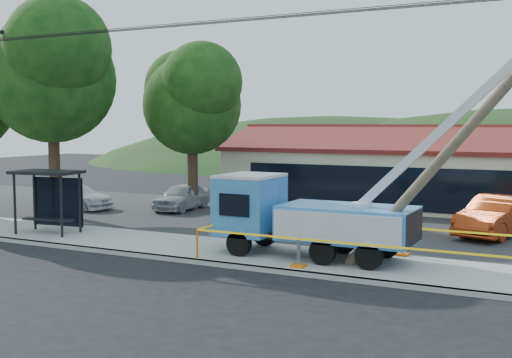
{
  "coord_description": "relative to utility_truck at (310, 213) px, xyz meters",
  "views": [
    {
      "loc": [
        11.6,
        -16.01,
        4.75
      ],
      "look_at": [
        0.9,
        5.0,
        2.69
      ],
      "focal_mm": 45.0,
      "sensor_mm": 36.0,
      "label": 1
    }
  ],
  "objects": [
    {
      "name": "ground",
      "position": [
        -3.34,
        -4.29,
        -1.66
      ],
      "size": [
        120.0,
        120.0,
        0.0
      ],
      "primitive_type": "plane",
      "color": "black",
      "rests_on": "ground"
    },
    {
      "name": "curb",
      "position": [
        -3.34,
        -2.19,
        -1.59
      ],
      "size": [
        60.0,
        0.25,
        0.15
      ],
      "primitive_type": "cube",
      "color": "#A7A49C",
      "rests_on": "ground"
    },
    {
      "name": "sidewalk",
      "position": [
        -3.34,
        -0.29,
        -1.59
      ],
      "size": [
        60.0,
        4.0,
        0.15
      ],
      "primitive_type": "cube",
      "color": "#A7A49C",
      "rests_on": "ground"
    },
    {
      "name": "parking_lot",
      "position": [
        -3.34,
        7.71,
        -1.61
      ],
      "size": [
        60.0,
        12.0,
        0.1
      ],
      "primitive_type": "cube",
      "color": "#28282B",
      "rests_on": "ground"
    },
    {
      "name": "strip_mall",
      "position": [
        0.66,
        15.69,
        0.22
      ],
      "size": [
        22.5,
        8.53,
        4.67
      ],
      "color": "#BDB896",
      "rests_on": "ground"
    },
    {
      "name": "tree_west_near",
      "position": [
        -15.34,
        3.71,
        5.86
      ],
      "size": [
        7.56,
        6.72,
        10.8
      ],
      "color": "#332316",
      "rests_on": "ground"
    },
    {
      "name": "tree_lot",
      "position": [
        -10.34,
        8.71,
        4.55
      ],
      "size": [
        6.3,
        5.6,
        8.94
      ],
      "color": "#332316",
      "rests_on": "ground"
    },
    {
      "name": "hill_west",
      "position": [
        -18.34,
        50.71,
        -1.66
      ],
      "size": [
        78.4,
        56.0,
        28.0
      ],
      "primitive_type": "ellipsoid",
      "color": "#193312",
      "rests_on": "ground"
    },
    {
      "name": "utility_truck",
      "position": [
        0.0,
        0.0,
        0.0
      ],
      "size": [
        12.17,
        3.73,
        8.62
      ],
      "color": "black",
      "rests_on": "ground"
    },
    {
      "name": "leaning_pole",
      "position": [
        5.38,
        -0.53,
        3.08
      ],
      "size": [
        7.12,
        1.81,
        8.58
      ],
      "color": "#4D4332",
      "rests_on": "ground"
    },
    {
      "name": "bus_shelter",
      "position": [
        -11.55,
        -0.44,
        0.41
      ],
      "size": [
        2.91,
        2.01,
        2.62
      ],
      "rotation": [
        0.0,
        0.0,
        0.13
      ],
      "color": "black",
      "rests_on": "ground"
    },
    {
      "name": "caution_tape",
      "position": [
        2.85,
        -0.38,
        -0.72
      ],
      "size": [
        12.17,
        3.66,
        1.06
      ],
      "color": "orange",
      "rests_on": "ground"
    },
    {
      "name": "car_silver",
      "position": [
        -10.77,
        8.32,
        -1.66
      ],
      "size": [
        2.0,
        4.29,
        1.42
      ],
      "primitive_type": "imported",
      "rotation": [
        0.0,
        0.0,
        0.08
      ],
      "color": "#B3B5BA",
      "rests_on": "ground"
    },
    {
      "name": "car_red",
      "position": [
        5.22,
        7.56,
        -1.66
      ],
      "size": [
        3.0,
        5.29,
        1.65
      ],
      "primitive_type": "imported",
      "rotation": [
        0.0,
        0.0,
        -0.27
      ],
      "color": "#AB3611",
      "rests_on": "ground"
    },
    {
      "name": "car_white",
      "position": [
        -16.24,
        6.15,
        -1.66
      ],
      "size": [
        4.7,
        2.14,
        1.33
      ],
      "primitive_type": "imported",
      "rotation": [
        0.0,
        0.0,
        1.51
      ],
      "color": "silver",
      "rests_on": "ground"
    }
  ]
}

